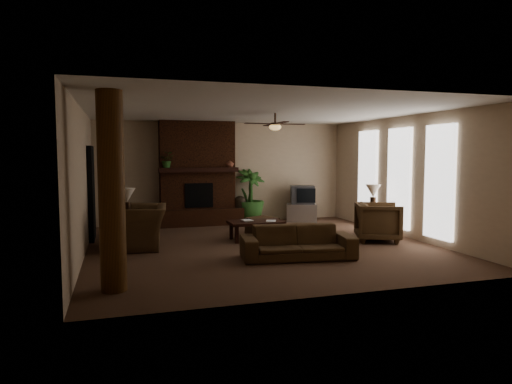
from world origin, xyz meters
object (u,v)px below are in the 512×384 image
object	(u,v)px
armchair_right	(378,220)
side_table_right	(371,223)
log_column	(112,192)
coffee_table	(256,223)
lamp_right	(373,193)
floor_plant	(250,208)
tv_stand	(302,213)
armchair_left	(137,220)
ottoman	(262,226)
sofa	(298,237)
floor_vase	(240,208)
lamp_left	(127,197)
side_table_left	(125,232)

from	to	relation	value
armchair_right	side_table_right	world-z (taller)	armchair_right
log_column	coffee_table	xyz separation A→B (m)	(3.01, 3.03, -1.03)
side_table_right	lamp_right	distance (m)	0.73
coffee_table	floor_plant	bearing A→B (deg)	76.86
tv_stand	floor_plant	size ratio (longest dim) A/B	0.57
armchair_left	ottoman	xyz separation A→B (m)	(2.93, 0.74, -0.38)
sofa	lamp_right	bearing A→B (deg)	42.29
armchair_right	floor_vase	world-z (taller)	armchair_right
coffee_table	floor_plant	distance (m)	2.59
log_column	side_table_right	world-z (taller)	log_column
coffee_table	lamp_left	bearing A→B (deg)	172.45
armchair_left	lamp_right	world-z (taller)	lamp_right
log_column	tv_stand	bearing A→B (deg)	46.42
ottoman	side_table_right	world-z (taller)	side_table_right
coffee_table	tv_stand	xyz separation A→B (m)	(2.08, 2.32, -0.12)
lamp_left	sofa	bearing A→B (deg)	-37.86
armchair_right	tv_stand	world-z (taller)	armchair_right
armchair_left	coffee_table	xyz separation A→B (m)	(2.56, 0.07, -0.21)
sofa	floor_plant	world-z (taller)	floor_plant
coffee_table	ottoman	xyz separation A→B (m)	(0.37, 0.66, -0.17)
floor_vase	armchair_left	bearing A→B (deg)	-138.53
armchair_left	sofa	bearing A→B (deg)	62.00
side_table_right	side_table_left	bearing A→B (deg)	175.75
ottoman	lamp_right	world-z (taller)	lamp_right
log_column	ottoman	bearing A→B (deg)	47.52
side_table_left	lamp_left	distance (m)	0.73
sofa	lamp_right	xyz separation A→B (m)	(2.66, 1.80, 0.60)
coffee_table	lamp_right	world-z (taller)	lamp_right
floor_vase	sofa	bearing A→B (deg)	-90.91
ottoman	tv_stand	bearing A→B (deg)	44.11
coffee_table	log_column	bearing A→B (deg)	-134.81
coffee_table	lamp_right	xyz separation A→B (m)	(2.88, -0.14, 0.63)
side_table_left	armchair_left	bearing A→B (deg)	-58.13
coffee_table	tv_stand	size ratio (longest dim) A/B	1.41
armchair_left	armchair_right	world-z (taller)	armchair_left
log_column	floor_plant	xyz separation A→B (m)	(3.60, 5.55, -0.98)
floor_vase	lamp_right	bearing A→B (deg)	-44.97
floor_plant	lamp_right	bearing A→B (deg)	-49.28
log_column	coffee_table	world-z (taller)	log_column
armchair_left	lamp_left	size ratio (longest dim) A/B	2.05
ottoman	lamp_left	distance (m)	3.23
ottoman	coffee_table	bearing A→B (deg)	-119.19
log_column	sofa	bearing A→B (deg)	18.57
lamp_right	side_table_left	bearing A→B (deg)	175.41
coffee_table	side_table_right	world-z (taller)	side_table_right
armchair_left	floor_vase	bearing A→B (deg)	137.36
tv_stand	side_table_right	world-z (taller)	side_table_right
side_table_left	log_column	bearing A→B (deg)	-93.60
armchair_right	ottoman	world-z (taller)	armchair_right
armchair_left	ottoman	bearing A→B (deg)	110.00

